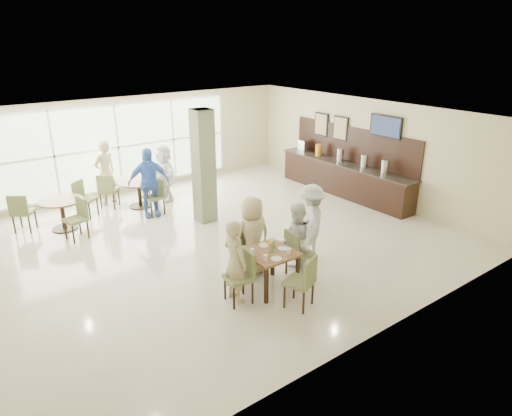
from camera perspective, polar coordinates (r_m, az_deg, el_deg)
ground at (r=10.55m, az=-4.79°, el=-3.96°), size 10.00×10.00×0.00m
room_shell at (r=9.96m, az=-5.08°, el=4.97°), size 10.00×10.00×10.00m
window_bank at (r=13.75m, az=-16.85°, el=7.28°), size 7.00×0.04×7.00m
column at (r=11.24m, az=-6.56°, el=5.14°), size 0.45×0.45×2.80m
main_table at (r=8.31m, az=1.74°, el=-6.13°), size 0.86×0.86×0.75m
round_table_left at (r=11.83m, az=-23.11°, el=0.05°), size 1.01×1.01×0.75m
round_table_right at (r=12.74m, az=-14.43°, el=2.69°), size 1.18×1.18×0.75m
chairs_main_table at (r=8.40m, az=1.91°, el=-7.15°), size 1.99×2.03×0.95m
chairs_table_left at (r=11.91m, az=-23.09°, el=-0.21°), size 2.12×1.83×0.95m
chairs_table_right at (r=12.82m, az=-14.27°, el=2.29°), size 2.04×1.79×0.95m
tabletop_clutter at (r=8.24m, az=1.95°, el=-5.12°), size 0.71×0.76×0.21m
buffet_counter at (r=13.59m, az=10.96°, el=3.94°), size 0.64×4.70×1.95m
wall_tv at (r=12.71m, az=15.90°, el=9.80°), size 0.06×1.00×0.58m
framed_art_a at (r=13.78m, az=10.52°, el=9.77°), size 0.05×0.55×0.70m
framed_art_b at (r=14.33m, az=8.16°, el=10.32°), size 0.05×0.55×0.70m
teen_left at (r=7.93m, az=-2.65°, el=-6.68°), size 0.38×0.56×1.51m
teen_far at (r=8.81m, az=-0.46°, el=-3.47°), size 0.80×0.49×1.57m
teen_right at (r=8.76m, az=5.11°, el=-4.06°), size 0.78×0.87×1.48m
teen_standing at (r=9.47m, az=6.91°, el=-1.75°), size 1.14×1.17×1.60m
adult_a at (r=11.91m, az=-13.28°, el=3.10°), size 1.15×0.79×1.80m
adult_b at (r=13.07m, az=-11.42°, el=4.33°), size 0.67×1.49×1.59m
adult_standing at (r=13.11m, az=-18.30°, el=4.20°), size 0.75×0.61×1.79m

